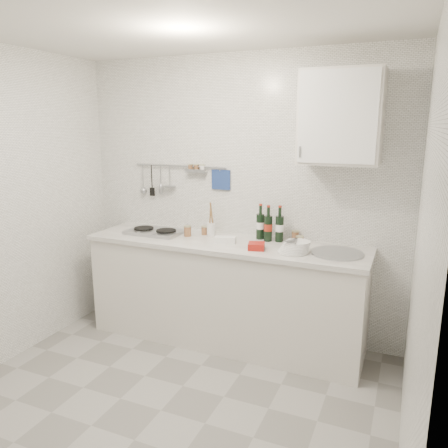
% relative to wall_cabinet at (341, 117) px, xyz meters
% --- Properties ---
extents(floor, '(3.00, 3.00, 0.00)m').
position_rel_wall_cabinet_xyz_m(floor, '(-0.90, -1.22, -1.95)').
color(floor, slate).
rests_on(floor, ground).
extents(ceiling, '(3.00, 3.00, 0.00)m').
position_rel_wall_cabinet_xyz_m(ceiling, '(-0.90, -1.22, 0.55)').
color(ceiling, silver).
rests_on(ceiling, back_wall).
extents(back_wall, '(3.00, 0.02, 2.50)m').
position_rel_wall_cabinet_xyz_m(back_wall, '(-0.90, 0.18, -0.70)').
color(back_wall, silver).
rests_on(back_wall, floor).
extents(wall_right, '(0.02, 2.80, 2.50)m').
position_rel_wall_cabinet_xyz_m(wall_right, '(0.60, -1.22, -0.70)').
color(wall_right, silver).
rests_on(wall_right, floor).
extents(counter, '(2.44, 0.64, 0.96)m').
position_rel_wall_cabinet_xyz_m(counter, '(-0.89, -0.12, -1.52)').
color(counter, beige).
rests_on(counter, floor).
extents(wall_rail, '(0.98, 0.09, 0.34)m').
position_rel_wall_cabinet_xyz_m(wall_rail, '(-1.50, 0.15, -0.52)').
color(wall_rail, '#93969B').
rests_on(wall_rail, back_wall).
extents(wall_cabinet, '(0.60, 0.38, 0.70)m').
position_rel_wall_cabinet_xyz_m(wall_cabinet, '(0.00, 0.00, 0.00)').
color(wall_cabinet, beige).
rests_on(wall_cabinet, back_wall).
extents(plate_stack_hob, '(0.27, 0.26, 0.02)m').
position_rel_wall_cabinet_xyz_m(plate_stack_hob, '(-1.64, -0.09, -1.02)').
color(plate_stack_hob, '#507CB5').
rests_on(plate_stack_hob, counter).
extents(plate_stack_sink, '(0.25, 0.24, 0.10)m').
position_rel_wall_cabinet_xyz_m(plate_stack_sink, '(-0.26, -0.21, -0.98)').
color(plate_stack_sink, white).
rests_on(plate_stack_sink, counter).
extents(wine_bottles, '(0.25, 0.12, 0.31)m').
position_rel_wall_cabinet_xyz_m(wine_bottles, '(-0.56, 0.06, -0.87)').
color(wine_bottles, black).
rests_on(wine_bottles, counter).
extents(butter_dish, '(0.20, 0.13, 0.05)m').
position_rel_wall_cabinet_xyz_m(butter_dish, '(-0.88, -0.16, -1.00)').
color(butter_dish, white).
rests_on(butter_dish, counter).
extents(strawberry_punnet, '(0.16, 0.16, 0.05)m').
position_rel_wall_cabinet_xyz_m(strawberry_punnet, '(-0.57, -0.25, -1.00)').
color(strawberry_punnet, red).
rests_on(strawberry_punnet, counter).
extents(utensil_crock, '(0.07, 0.07, 0.30)m').
position_rel_wall_cabinet_xyz_m(utensil_crock, '(-1.10, 0.03, -0.96)').
color(utensil_crock, white).
rests_on(utensil_crock, counter).
extents(jar_a, '(0.06, 0.06, 0.08)m').
position_rel_wall_cabinet_xyz_m(jar_a, '(-1.16, 0.02, -0.99)').
color(jar_a, brown).
rests_on(jar_a, counter).
extents(jar_b, '(0.06, 0.06, 0.09)m').
position_rel_wall_cabinet_xyz_m(jar_b, '(-0.35, 0.13, -0.98)').
color(jar_b, brown).
rests_on(jar_b, counter).
extents(jar_c, '(0.07, 0.07, 0.07)m').
position_rel_wall_cabinet_xyz_m(jar_c, '(-0.28, 0.03, -0.99)').
color(jar_c, brown).
rests_on(jar_c, counter).
extents(jar_d, '(0.07, 0.07, 0.10)m').
position_rel_wall_cabinet_xyz_m(jar_d, '(-1.27, -0.09, -0.98)').
color(jar_d, brown).
rests_on(jar_d, counter).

